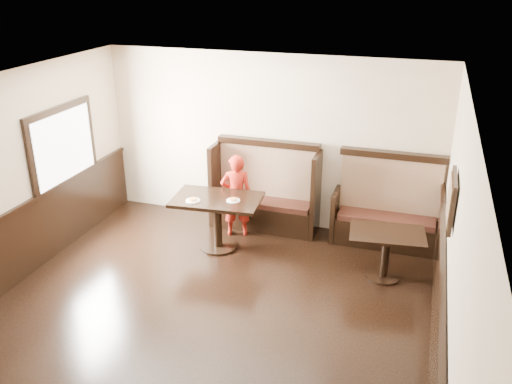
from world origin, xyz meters
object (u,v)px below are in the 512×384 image
at_px(child, 236,196).
at_px(table_neighbor, 386,244).
at_px(table_main, 217,210).
at_px(booth_neighbor, 387,214).
at_px(booth_main, 266,196).

bearing_deg(child, table_neighbor, 145.09).
height_order(table_main, table_neighbor, table_main).
relative_size(booth_neighbor, table_neighbor, 1.54).
height_order(booth_main, booth_neighbor, same).
bearing_deg(booth_neighbor, table_main, -158.55).
xyz_separation_m(booth_neighbor, table_neighbor, (0.08, -1.05, 0.04)).
bearing_deg(child, booth_neighbor, 170.32).
height_order(booth_main, table_main, booth_main).
bearing_deg(table_main, child, 71.95).
height_order(booth_main, table_neighbor, booth_main).
bearing_deg(booth_main, table_neighbor, -27.38).
relative_size(table_main, child, 1.01).
distance_m(booth_main, booth_neighbor, 1.95).
bearing_deg(booth_main, booth_neighbor, -0.05).
height_order(booth_main, child, booth_main).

